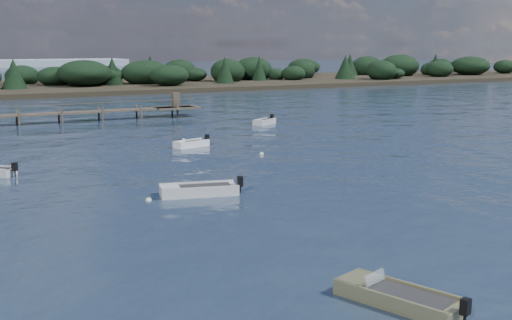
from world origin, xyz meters
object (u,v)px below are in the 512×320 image
tender_far_grey_b (264,123)px  dinghy_near_olive (398,300)px  tender_far_white (191,145)px  dinghy_mid_grey (199,192)px

tender_far_grey_b → dinghy_near_olive: 46.62m
tender_far_white → dinghy_mid_grey: bearing=-110.6°
tender_far_grey_b → tender_far_white: bearing=-140.1°
tender_far_white → dinghy_near_olive: size_ratio=0.74×
dinghy_mid_grey → dinghy_near_olive: (-0.18, -16.94, -0.02)m
dinghy_mid_grey → tender_far_white: (5.90, 15.68, -0.00)m
tender_far_grey_b → tender_far_white: (-12.25, -10.25, -0.00)m
dinghy_near_olive → tender_far_grey_b: bearing=66.9°
dinghy_mid_grey → dinghy_near_olive: 16.94m
tender_far_grey_b → dinghy_mid_grey: bearing=-125.0°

